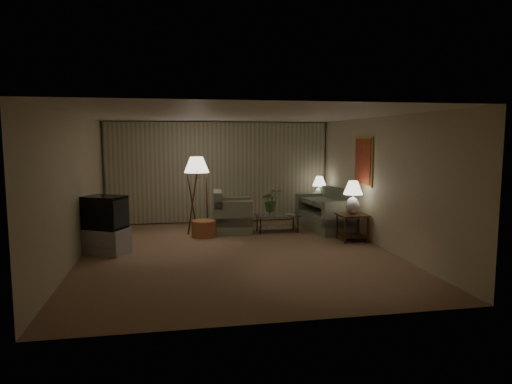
% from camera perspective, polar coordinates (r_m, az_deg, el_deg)
% --- Properties ---
extents(ground, '(7.00, 7.00, 0.00)m').
position_cam_1_polar(ground, '(9.13, -2.36, -7.60)').
color(ground, '#9C6D56').
rests_on(ground, ground).
extents(room_shell, '(6.04, 7.02, 2.72)m').
position_cam_1_polar(room_shell, '(10.35, -3.47, 3.91)').
color(room_shell, '#C4B796').
rests_on(room_shell, ground).
extents(sofa, '(2.00, 1.31, 0.80)m').
position_cam_1_polar(sofa, '(11.48, 8.67, -2.65)').
color(sofa, gray).
rests_on(sofa, ground).
extents(armchair, '(1.08, 1.04, 0.79)m').
position_cam_1_polar(armchair, '(11.02, -2.97, -2.99)').
color(armchair, gray).
rests_on(armchair, ground).
extents(side_table_near, '(0.61, 0.61, 0.60)m').
position_cam_1_polar(side_table_near, '(10.29, 11.94, -3.70)').
color(side_table_near, '#331B0D').
rests_on(side_table_near, ground).
extents(side_table_far, '(0.51, 0.43, 0.60)m').
position_cam_1_polar(side_table_far, '(12.43, 7.87, -1.91)').
color(side_table_far, '#331B0D').
rests_on(side_table_far, ground).
extents(table_lamp_near, '(0.43, 0.43, 0.73)m').
position_cam_1_polar(table_lamp_near, '(10.20, 12.03, -0.30)').
color(table_lamp_near, white).
rests_on(table_lamp_near, side_table_near).
extents(table_lamp_far, '(0.37, 0.37, 0.64)m').
position_cam_1_polar(table_lamp_far, '(12.35, 7.92, 0.74)').
color(table_lamp_far, white).
rests_on(table_lamp_far, side_table_far).
extents(coffee_table, '(1.05, 0.57, 0.41)m').
position_cam_1_polar(coffee_table, '(11.06, 2.68, -3.58)').
color(coffee_table, silver).
rests_on(coffee_table, ground).
extents(tv_cabinet, '(1.31, 1.26, 0.50)m').
position_cam_1_polar(tv_cabinet, '(9.48, -18.27, -5.84)').
color(tv_cabinet, '#A2A2A5').
rests_on(tv_cabinet, ground).
extents(crt_tv, '(1.20, 1.17, 0.64)m').
position_cam_1_polar(crt_tv, '(9.38, -18.40, -2.43)').
color(crt_tv, black).
rests_on(crt_tv, tv_cabinet).
extents(floor_lamp, '(0.59, 0.59, 1.82)m').
position_cam_1_polar(floor_lamp, '(10.91, -7.38, -0.17)').
color(floor_lamp, '#331B0D').
rests_on(floor_lamp, ground).
extents(ottoman, '(0.71, 0.71, 0.38)m').
position_cam_1_polar(ottoman, '(10.60, -6.53, -4.56)').
color(ottoman, '#965333').
rests_on(ottoman, ground).
extents(vase, '(0.16, 0.16, 0.14)m').
position_cam_1_polar(vase, '(10.99, 1.93, -2.54)').
color(vase, white).
rests_on(vase, coffee_table).
extents(flowers, '(0.50, 0.45, 0.53)m').
position_cam_1_polar(flowers, '(10.94, 1.93, -0.82)').
color(flowers, '#3F6D30').
rests_on(flowers, vase).
extents(book, '(0.25, 0.26, 0.02)m').
position_cam_1_polar(book, '(11.00, 4.08, -2.87)').
color(book, olive).
rests_on(book, coffee_table).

